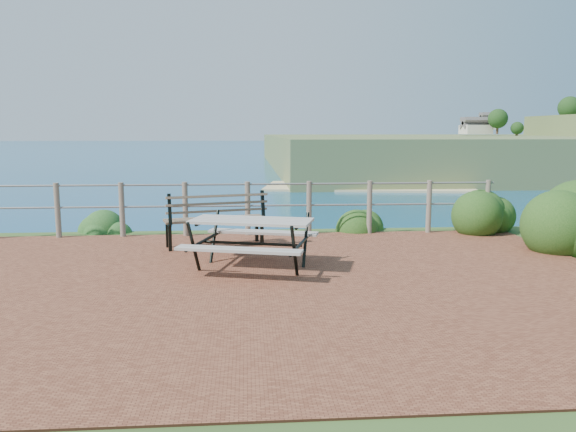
{
  "coord_description": "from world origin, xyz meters",
  "views": [
    {
      "loc": [
        -0.02,
        -7.02,
        1.95
      ],
      "look_at": [
        0.57,
        0.84,
        0.75
      ],
      "focal_mm": 35.0,
      "sensor_mm": 36.0,
      "label": 1
    }
  ],
  "objects": [
    {
      "name": "picnic_table",
      "position": [
        0.04,
        0.72,
        0.45
      ],
      "size": [
        1.79,
        1.41,
        0.7
      ],
      "rotation": [
        0.0,
        0.0,
        -0.28
      ],
      "color": "#A19A91",
      "rests_on": "ground"
    },
    {
      "name": "safety_railing",
      "position": [
        0.0,
        3.35,
        0.57
      ],
      "size": [
        9.4,
        0.1,
        1.0
      ],
      "color": "#6B5B4C",
      "rests_on": "ground"
    },
    {
      "name": "ground",
      "position": [
        0.0,
        0.0,
        0.0
      ],
      "size": [
        10.0,
        7.0,
        0.12
      ],
      "primitive_type": "cube",
      "color": "brown",
      "rests_on": "ground"
    },
    {
      "name": "shrub_lip_west",
      "position": [
        -2.78,
        4.06,
        0.0
      ],
      "size": [
        0.88,
        0.88,
        0.67
      ],
      "primitive_type": "ellipsoid",
      "color": "#1B491D",
      "rests_on": "ground"
    },
    {
      "name": "shrub_right_front",
      "position": [
        5.26,
        1.69,
        0.0
      ],
      "size": [
        1.45,
        1.45,
        2.06
      ],
      "primitive_type": "ellipsoid",
      "color": "#173E13",
      "rests_on": "ground"
    },
    {
      "name": "shrub_right_edge",
      "position": [
        4.65,
        3.47,
        0.0
      ],
      "size": [
        1.02,
        1.02,
        1.46
      ],
      "primitive_type": "ellipsoid",
      "color": "#173E13",
      "rests_on": "ground"
    },
    {
      "name": "park_bench",
      "position": [
        -0.56,
        2.36,
        0.62
      ],
      "size": [
        1.73,
        0.84,
        0.94
      ],
      "rotation": [
        0.0,
        0.0,
        0.26
      ],
      "color": "brown",
      "rests_on": "ground"
    },
    {
      "name": "ocean",
      "position": [
        0.0,
        200.0,
        0.0
      ],
      "size": [
        1200.0,
        1200.0,
        0.0
      ],
      "primitive_type": "plane",
      "color": "#156183",
      "rests_on": "ground"
    },
    {
      "name": "shrub_lip_east",
      "position": [
        2.34,
        3.95,
        0.0
      ],
      "size": [
        0.83,
        0.83,
        0.6
      ],
      "primitive_type": "ellipsoid",
      "color": "#173E13",
      "rests_on": "ground"
    }
  ]
}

